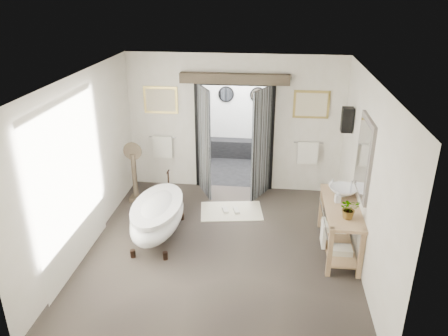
{
  "coord_description": "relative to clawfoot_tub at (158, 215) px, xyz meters",
  "views": [
    {
      "loc": [
        0.8,
        -6.23,
        4.18
      ],
      "look_at": [
        0.0,
        0.6,
        1.25
      ],
      "focal_mm": 35.0,
      "sensor_mm": 36.0,
      "label": 1
    }
  ],
  "objects": [
    {
      "name": "ground_plane",
      "position": [
        1.13,
        -0.27,
        -0.44
      ],
      "size": [
        5.0,
        5.0,
        0.0
      ],
      "primitive_type": "plane",
      "color": "#473E36"
    },
    {
      "name": "room_shell",
      "position": [
        1.09,
        -0.39,
        1.41
      ],
      "size": [
        4.52,
        5.02,
        2.91
      ],
      "color": "silver",
      "rests_on": "ground_plane"
    },
    {
      "name": "shower_room",
      "position": [
        1.13,
        3.72,
        0.46
      ],
      "size": [
        2.22,
        2.01,
        2.51
      ],
      "color": "black",
      "rests_on": "ground_plane"
    },
    {
      "name": "back_wall_dressing",
      "position": [
        1.13,
        2.05,
        1.12
      ],
      "size": [
        3.82,
        0.77,
        2.52
      ],
      "color": "black",
      "rests_on": "ground_plane"
    },
    {
      "name": "clawfoot_tub",
      "position": [
        0.0,
        0.0,
        0.0
      ],
      "size": [
        0.83,
        1.86,
        0.91
      ],
      "color": "black",
      "rests_on": "ground_plane"
    },
    {
      "name": "vanity",
      "position": [
        3.08,
        -0.06,
        0.06
      ],
      "size": [
        0.57,
        1.6,
        0.85
      ],
      "color": "tan",
      "rests_on": "ground_plane"
    },
    {
      "name": "pedestal_mirror",
      "position": [
        -0.82,
        1.33,
        0.11
      ],
      "size": [
        0.38,
        0.25,
        1.28
      ],
      "color": "#4D4130",
      "rests_on": "ground_plane"
    },
    {
      "name": "rug",
      "position": [
        1.19,
        1.08,
        -0.44
      ],
      "size": [
        1.31,
        0.98,
        0.01
      ],
      "primitive_type": "cube",
      "rotation": [
        0.0,
        0.0,
        0.16
      ],
      "color": "beige",
      "rests_on": "ground_plane"
    },
    {
      "name": "slippers",
      "position": [
        1.18,
        1.06,
        -0.41
      ],
      "size": [
        0.38,
        0.26,
        0.05
      ],
      "color": "beige",
      "rests_on": "rug"
    },
    {
      "name": "basin",
      "position": [
        3.16,
        0.3,
        0.49
      ],
      "size": [
        0.61,
        0.61,
        0.17
      ],
      "primitive_type": "imported",
      "rotation": [
        0.0,
        0.0,
        0.35
      ],
      "color": "white",
      "rests_on": "vanity"
    },
    {
      "name": "plant",
      "position": [
        3.14,
        -0.46,
        0.57
      ],
      "size": [
        0.34,
        0.31,
        0.33
      ],
      "primitive_type": "imported",
      "rotation": [
        0.0,
        0.0,
        0.21
      ],
      "color": "gray",
      "rests_on": "vanity"
    },
    {
      "name": "soap_bottle_a",
      "position": [
        3.04,
        0.05,
        0.5
      ],
      "size": [
        0.1,
        0.1,
        0.2
      ],
      "primitive_type": "imported",
      "rotation": [
        0.0,
        0.0,
        0.15
      ],
      "color": "gray",
      "rests_on": "vanity"
    },
    {
      "name": "soap_bottle_b",
      "position": [
        3.01,
        0.61,
        0.49
      ],
      "size": [
        0.14,
        0.14,
        0.17
      ],
      "primitive_type": "imported",
      "rotation": [
        0.0,
        0.0,
        0.04
      ],
      "color": "gray",
      "rests_on": "vanity"
    }
  ]
}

